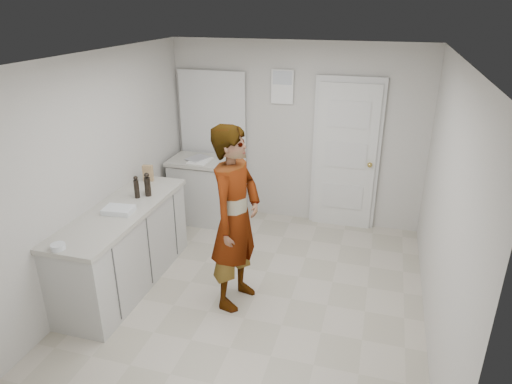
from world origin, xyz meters
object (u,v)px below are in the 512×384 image
(person, at_px, (235,219))
(baking_dish, at_px, (119,210))
(oil_cruet_a, at_px, (147,185))
(egg_bowl, at_px, (58,247))
(cake_mix_box, at_px, (148,173))
(oil_cruet_b, at_px, (136,187))
(spice_jar, at_px, (147,190))

(person, bearing_deg, baking_dish, 106.86)
(oil_cruet_a, bearing_deg, egg_bowl, -98.28)
(cake_mix_box, height_order, baking_dish, cake_mix_box)
(person, bearing_deg, cake_mix_box, 71.68)
(person, xyz_separation_m, cake_mix_box, (-1.37, 0.77, 0.07))
(oil_cruet_b, xyz_separation_m, egg_bowl, (-0.10, -1.22, -0.10))
(spice_jar, height_order, egg_bowl, spice_jar)
(spice_jar, bearing_deg, baking_dish, -93.72)
(egg_bowl, bearing_deg, spice_jar, 84.13)
(baking_dish, bearing_deg, person, 5.76)
(cake_mix_box, bearing_deg, egg_bowl, -97.71)
(oil_cruet_b, bearing_deg, cake_mix_box, 104.57)
(oil_cruet_a, xyz_separation_m, egg_bowl, (-0.19, -1.30, -0.11))
(cake_mix_box, bearing_deg, oil_cruet_a, -70.90)
(spice_jar, bearing_deg, oil_cruet_b, -105.38)
(baking_dish, bearing_deg, cake_mix_box, 98.67)
(person, bearing_deg, spice_jar, 81.63)
(oil_cruet_a, relative_size, egg_bowl, 2.15)
(cake_mix_box, xyz_separation_m, baking_dish, (0.14, -0.90, -0.07))
(oil_cruet_b, bearing_deg, spice_jar, 74.62)
(spice_jar, relative_size, oil_cruet_a, 0.30)
(spice_jar, xyz_separation_m, egg_bowl, (-0.14, -1.37, -0.02))
(oil_cruet_a, bearing_deg, baking_dish, -99.95)
(cake_mix_box, bearing_deg, spice_jar, -72.50)
(cake_mix_box, xyz_separation_m, oil_cruet_b, (0.13, -0.50, 0.03))
(person, height_order, spice_jar, person)
(spice_jar, bearing_deg, oil_cruet_a, -54.68)
(cake_mix_box, distance_m, oil_cruet_a, 0.47)
(spice_jar, bearing_deg, cake_mix_box, 116.28)
(spice_jar, xyz_separation_m, baking_dish, (-0.04, -0.55, -0.02))
(oil_cruet_b, bearing_deg, egg_bowl, -94.64)
(egg_bowl, bearing_deg, cake_mix_box, 91.06)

